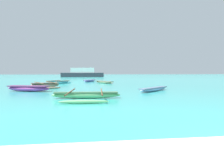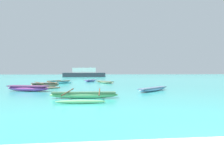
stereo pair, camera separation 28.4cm
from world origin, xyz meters
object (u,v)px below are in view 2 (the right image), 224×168
at_px(moored_boat_4, 28,88).
at_px(moored_boat_5, 45,85).
at_px(moored_boat_1, 84,95).
at_px(moored_boat_6, 59,82).
at_px(moored_boat_3, 90,81).
at_px(moored_boat_0, 105,82).
at_px(moored_boat_2, 153,89).
at_px(distant_ferry, 84,73).

bearing_deg(moored_boat_4, moored_boat_5, 99.35).
bearing_deg(moored_boat_1, moored_boat_6, 107.25).
bearing_deg(moored_boat_3, moored_boat_6, 168.41).
distance_m(moored_boat_0, moored_boat_1, 15.36).
relative_size(moored_boat_0, moored_boat_1, 0.86).
xyz_separation_m(moored_boat_2, moored_boat_5, (-9.31, 4.79, 0.08)).
xyz_separation_m(moored_boat_0, distant_ferry, (-3.71, 33.66, 0.95)).
distance_m(moored_boat_0, moored_boat_2, 11.87).
bearing_deg(moored_boat_1, moored_boat_3, 92.07).
relative_size(moored_boat_6, distant_ferry, 0.30).
height_order(moored_boat_2, moored_boat_3, moored_boat_3).
bearing_deg(moored_boat_1, moored_boat_2, 38.11).
height_order(moored_boat_1, moored_boat_2, moored_boat_1).
relative_size(moored_boat_0, moored_boat_5, 0.83).
height_order(moored_boat_1, moored_boat_6, moored_boat_1).
xyz_separation_m(moored_boat_3, moored_boat_4, (-4.92, -14.58, 0.07)).
bearing_deg(moored_boat_6, moored_boat_0, 34.50).
xyz_separation_m(moored_boat_0, moored_boat_3, (-1.94, 4.14, 0.01)).
height_order(moored_boat_3, moored_boat_6, moored_boat_6).
relative_size(moored_boat_0, distant_ferry, 0.29).
height_order(moored_boat_0, moored_boat_4, moored_boat_4).
height_order(moored_boat_4, moored_boat_6, moored_boat_4).
height_order(moored_boat_2, moored_boat_6, moored_boat_6).
xyz_separation_m(moored_boat_2, moored_boat_3, (-4.90, 15.63, 0.01)).
xyz_separation_m(moored_boat_2, distant_ferry, (-6.67, 45.15, 0.95)).
relative_size(moored_boat_3, moored_boat_6, 0.79).
height_order(moored_boat_1, moored_boat_3, moored_boat_1).
bearing_deg(moored_boat_6, moored_boat_5, -63.67).
bearing_deg(moored_boat_5, moored_boat_0, 21.45).
bearing_deg(moored_boat_2, moored_boat_3, 64.37).
bearing_deg(moored_boat_6, distant_ferry, 115.77).
relative_size(moored_boat_0, moored_boat_4, 1.02).
xyz_separation_m(moored_boat_0, moored_boat_5, (-6.35, -6.71, 0.08)).
distance_m(moored_boat_0, moored_boat_5, 9.23).
bearing_deg(moored_boat_0, moored_boat_5, -71.60).
xyz_separation_m(moored_boat_5, moored_boat_6, (0.35, 6.19, -0.06)).
bearing_deg(moored_boat_5, moored_boat_2, -52.33).
bearing_deg(moored_boat_1, moored_boat_0, 84.50).
height_order(moored_boat_1, moored_boat_5, moored_boat_5).
bearing_deg(moored_boat_5, distant_ferry, 61.13).
bearing_deg(moored_boat_4, moored_boat_6, 102.16).
bearing_deg(moored_boat_0, moored_boat_6, -113.27).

